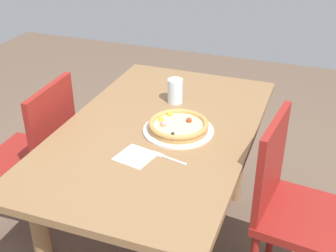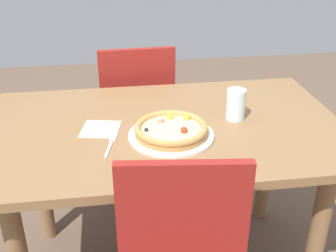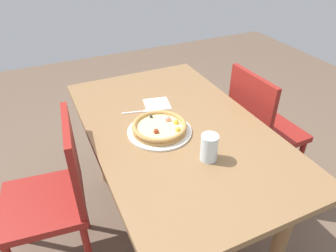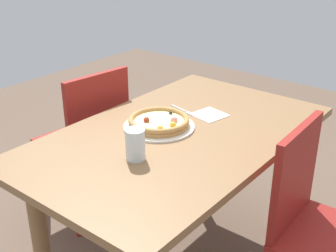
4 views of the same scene
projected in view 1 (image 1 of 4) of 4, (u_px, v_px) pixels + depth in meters
ground_plane at (159, 247)px, 2.38m from camera, size 6.00×6.00×0.00m
dining_table at (158, 149)px, 2.07m from camera, size 1.41×0.85×0.73m
chair_near at (293, 206)px, 1.92m from camera, size 0.44×0.44×0.89m
chair_far at (37, 155)px, 2.27m from camera, size 0.41×0.41×0.89m
plate at (178, 130)px, 2.00m from camera, size 0.32×0.32×0.01m
pizza at (178, 125)px, 1.98m from camera, size 0.27×0.27×0.05m
fork at (166, 157)px, 1.81m from camera, size 0.05×0.16×0.00m
drinking_glass at (175, 91)px, 2.23m from camera, size 0.08×0.08×0.12m
napkin at (135, 156)px, 1.81m from camera, size 0.17×0.17×0.00m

